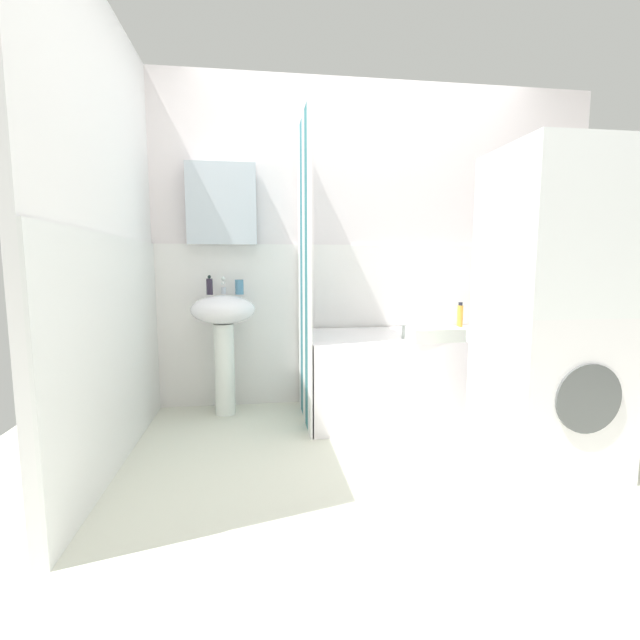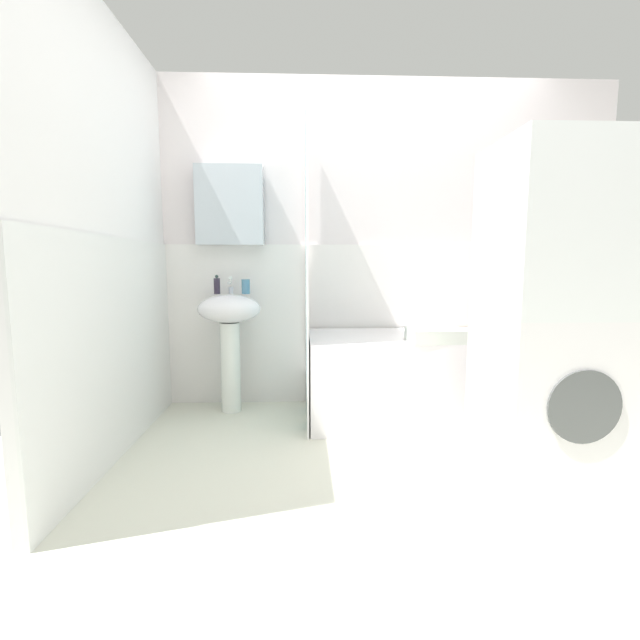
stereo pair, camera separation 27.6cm
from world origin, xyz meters
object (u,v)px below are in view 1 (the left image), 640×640
(washer_dryer_stack, at_px, (552,313))
(toothbrush_cup, at_px, (239,287))
(bathtub, at_px, (409,374))
(soap_dispenser, at_px, (210,286))
(towel_folded, at_px, (433,334))
(lotion_bottle, at_px, (460,315))
(sink, at_px, (223,328))
(body_wash_bottle, at_px, (475,314))

(washer_dryer_stack, bearing_deg, toothbrush_cup, 145.34)
(bathtub, distance_m, washer_dryer_stack, 1.10)
(soap_dispenser, bearing_deg, bathtub, -10.21)
(toothbrush_cup, bearing_deg, washer_dryer_stack, -34.66)
(washer_dryer_stack, bearing_deg, soap_dispenser, 148.45)
(bathtub, relative_size, towel_folded, 4.36)
(bathtub, distance_m, lotion_bottle, 0.68)
(sink, xyz_separation_m, body_wash_bottle, (1.91, 0.10, 0.05))
(soap_dispenser, bearing_deg, washer_dryer_stack, -31.55)
(sink, xyz_separation_m, bathtub, (1.28, -0.18, -0.33))
(sink, relative_size, soap_dispenser, 6.18)
(toothbrush_cup, xyz_separation_m, lotion_bottle, (1.67, 0.04, -0.23))
(washer_dryer_stack, bearing_deg, lotion_bottle, 87.15)
(toothbrush_cup, relative_size, lotion_bottle, 0.54)
(toothbrush_cup, bearing_deg, towel_folded, -22.37)
(lotion_bottle, distance_m, towel_folded, 0.70)
(body_wash_bottle, bearing_deg, toothbrush_cup, -178.68)
(body_wash_bottle, bearing_deg, washer_dryer_stack, -99.06)
(sink, distance_m, washer_dryer_stack, 2.03)
(sink, xyz_separation_m, soap_dispenser, (-0.09, 0.06, 0.29))
(toothbrush_cup, bearing_deg, lotion_bottle, 1.24)
(body_wash_bottle, bearing_deg, towel_folded, -135.90)
(sink, bearing_deg, washer_dryer_stack, -31.39)
(body_wash_bottle, xyz_separation_m, washer_dryer_stack, (-0.18, -1.15, 0.14))
(bathtub, bearing_deg, toothbrush_cup, 168.11)
(soap_dispenser, xyz_separation_m, lotion_bottle, (1.87, 0.04, -0.24))
(bathtub, bearing_deg, soap_dispenser, 169.79)
(soap_dispenser, relative_size, bathtub, 0.09)
(sink, bearing_deg, lotion_bottle, 3.17)
(toothbrush_cup, height_order, bathtub, toothbrush_cup)
(toothbrush_cup, height_order, washer_dryer_stack, washer_dryer_stack)
(body_wash_bottle, relative_size, washer_dryer_stack, 0.12)
(towel_folded, relative_size, washer_dryer_stack, 0.20)
(washer_dryer_stack, bearing_deg, body_wash_bottle, 80.94)
(sink, bearing_deg, toothbrush_cup, 29.08)
(toothbrush_cup, distance_m, bathtub, 1.34)
(body_wash_bottle, height_order, towel_folded, body_wash_bottle)
(bathtub, bearing_deg, lotion_bottle, 29.74)
(toothbrush_cup, relative_size, washer_dryer_stack, 0.06)
(soap_dispenser, distance_m, bathtub, 1.53)
(toothbrush_cup, bearing_deg, soap_dispenser, 179.72)
(washer_dryer_stack, bearing_deg, sink, 148.61)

